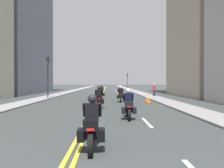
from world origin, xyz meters
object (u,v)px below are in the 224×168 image
object	(u,v)px
motorcycle_0	(92,127)
motorcycle_2	(99,99)
motorcycle_3	(121,95)
pedestrian_0	(154,90)
traffic_cone_0	(147,99)
traffic_light_near	(48,70)
traffic_cone_1	(149,99)
motorcycle_4	(101,93)
traffic_light_far	(127,78)
motorcycle_1	(128,107)

from	to	relation	value
motorcycle_0	motorcycle_2	xyz separation A→B (m)	(-0.20, 9.51, 0.04)
motorcycle_3	pedestrian_0	size ratio (longest dim) A/B	1.25
traffic_cone_0	traffic_light_near	xyz separation A→B (m)	(-10.85, 4.58, 3.02)
motorcycle_0	traffic_cone_1	world-z (taller)	motorcycle_0
motorcycle_4	motorcycle_2	bearing A→B (deg)	-92.98
traffic_light_far	motorcycle_1	bearing A→B (deg)	-95.50
motorcycle_0	traffic_light_near	size ratio (longest dim) A/B	0.46
motorcycle_4	traffic_cone_0	size ratio (longest dim) A/B	2.91
motorcycle_3	motorcycle_2	bearing A→B (deg)	-109.77
motorcycle_4	traffic_cone_1	xyz separation A→B (m)	(4.51, -5.82, -0.26)
pedestrian_0	traffic_cone_0	bearing A→B (deg)	121.09
motorcycle_0	motorcycle_3	bearing A→B (deg)	81.27
motorcycle_1	motorcycle_3	bearing A→B (deg)	91.04
motorcycle_2	motorcycle_0	bearing A→B (deg)	-92.23
motorcycle_1	motorcycle_0	bearing A→B (deg)	-105.95
traffic_cone_0	pedestrian_0	size ratio (longest dim) A/B	0.44
motorcycle_2	pedestrian_0	distance (m)	14.12
motorcycle_2	traffic_cone_1	xyz separation A→B (m)	(4.44, 3.04, -0.29)
motorcycle_0	traffic_light_near	world-z (taller)	traffic_light_near
traffic_light_near	traffic_light_far	xyz separation A→B (m)	(12.22, 28.57, -0.35)
motorcycle_4	traffic_light_far	distance (m)	29.17
traffic_cone_0	motorcycle_2	bearing A→B (deg)	-136.84
motorcycle_0	traffic_light_far	xyz separation A→B (m)	(5.63, 46.83, 2.40)
traffic_cone_0	pedestrian_0	xyz separation A→B (m)	(2.61, 8.03, 0.52)
motorcycle_1	traffic_light_near	distance (m)	15.93
motorcycle_1	motorcycle_2	bearing A→B (deg)	113.27
motorcycle_0	motorcycle_4	world-z (taller)	motorcycle_4
motorcycle_3	pedestrian_0	world-z (taller)	pedestrian_0
traffic_cone_1	traffic_light_far	bearing A→B (deg)	87.68
traffic_light_far	pedestrian_0	distance (m)	25.24
motorcycle_4	pedestrian_0	world-z (taller)	pedestrian_0
traffic_cone_1	traffic_light_far	distance (m)	34.42
motorcycle_2	traffic_cone_1	distance (m)	5.39
motorcycle_0	traffic_light_far	world-z (taller)	traffic_light_far
pedestrian_0	motorcycle_0	bearing A→B (deg)	121.54
motorcycle_0	traffic_light_far	size ratio (longest dim) A/B	0.52
traffic_cone_1	traffic_light_near	bearing A→B (deg)	152.19
motorcycle_0	motorcycle_2	world-z (taller)	motorcycle_2
motorcycle_3	traffic_light_far	size ratio (longest dim) A/B	0.49
traffic_cone_1	motorcycle_4	bearing A→B (deg)	127.79
motorcycle_2	pedestrian_0	bearing A→B (deg)	56.51
motorcycle_2	pedestrian_0	world-z (taller)	pedestrian_0
motorcycle_0	motorcycle_1	bearing A→B (deg)	70.27
motorcycle_4	traffic_cone_1	world-z (taller)	motorcycle_4
motorcycle_4	motorcycle_0	bearing A→B (deg)	-92.60
motorcycle_2	traffic_light_near	world-z (taller)	traffic_light_near
motorcycle_1	pedestrian_0	distance (m)	17.65
motorcycle_2	pedestrian_0	size ratio (longest dim) A/B	1.31
motorcycle_4	traffic_cone_1	distance (m)	7.37
motorcycle_4	traffic_cone_0	distance (m)	6.52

